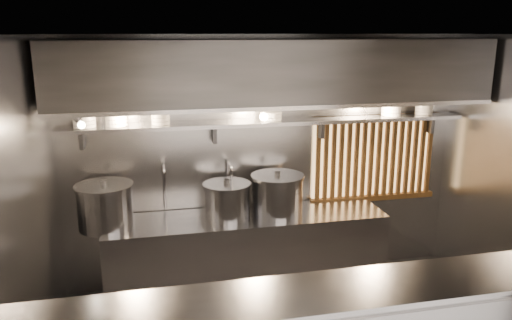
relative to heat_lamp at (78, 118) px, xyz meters
name	(u,v)px	position (x,y,z in m)	size (l,w,h in m)	color
ceiling	(312,35)	(1.90, -0.85, 0.73)	(4.50, 4.50, 0.00)	black
wall_back	(266,161)	(1.90, 0.65, -0.67)	(4.50, 4.50, 0.00)	gray
wall_left	(23,226)	(-0.35, -0.85, -0.67)	(3.00, 3.00, 0.00)	gray
cooking_bench	(247,255)	(1.60, 0.28, -1.62)	(3.00, 0.70, 0.90)	#9F9FA4
bowl_shelf	(270,122)	(1.90, 0.47, -0.19)	(4.40, 0.34, 0.04)	#9F9FA4
exhaust_hood	(276,73)	(1.90, 0.25, 0.36)	(4.40, 0.81, 0.65)	#2D2D30
wood_screen	(374,158)	(3.20, 0.60, -0.69)	(1.56, 0.09, 1.04)	#FFC372
faucet_left	(164,179)	(0.75, 0.52, -0.76)	(0.04, 0.30, 0.50)	silver
faucet_right	(229,175)	(1.45, 0.52, -0.76)	(0.04, 0.30, 0.50)	silver
heat_lamp	(78,118)	(0.00, 0.00, 0.00)	(0.25, 0.35, 0.20)	#9F9FA4
pendant_bulb	(264,117)	(1.80, 0.35, -0.11)	(0.09, 0.09, 0.19)	#2D2D30
stock_pot_left	(105,206)	(0.15, 0.29, -0.94)	(0.65, 0.65, 0.49)	#9F9FA4
stock_pot_mid	(227,200)	(1.39, 0.29, -0.98)	(0.57, 0.57, 0.42)	#9F9FA4
stock_pot_right	(277,194)	(1.94, 0.30, -0.95)	(0.63, 0.63, 0.47)	#9F9FA4
bowl_stack_0	(84,121)	(0.00, 0.47, -0.10)	(0.24, 0.24, 0.13)	white
bowl_stack_1	(116,120)	(0.30, 0.47, -0.10)	(0.24, 0.24, 0.13)	white
bowl_stack_2	(161,118)	(0.74, 0.47, -0.10)	(0.20, 0.20, 0.13)	white
bowl_stack_3	(271,116)	(1.91, 0.47, -0.12)	(0.24, 0.24, 0.09)	white
bowl_stack_4	(391,108)	(3.31, 0.47, -0.08)	(0.23, 0.23, 0.17)	white
bowl_stack_5	(424,107)	(3.72, 0.47, -0.08)	(0.21, 0.21, 0.17)	white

